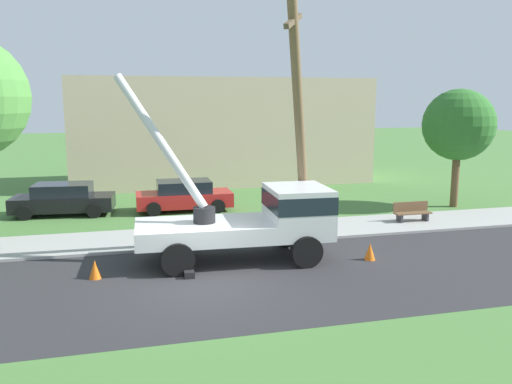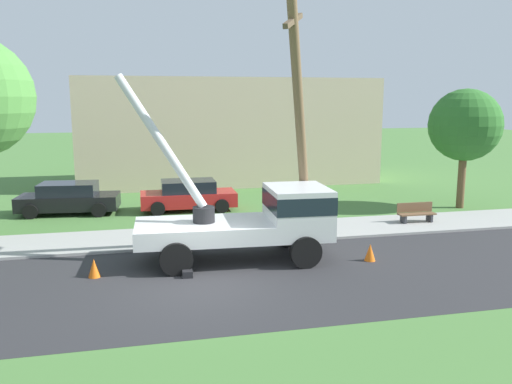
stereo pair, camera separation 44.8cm
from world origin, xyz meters
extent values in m
plane|color=#477538|center=(0.00, 12.00, 0.00)|extent=(120.00, 120.00, 0.00)
cube|color=#2B2B2D|center=(0.00, 0.00, 0.00)|extent=(80.00, 7.14, 0.01)
cube|color=#9E9E99|center=(0.00, 5.08, 0.05)|extent=(80.00, 3.02, 0.10)
cube|color=silver|center=(0.40, 2.02, 1.02)|extent=(4.41, 2.61, 0.55)
cube|color=silver|center=(3.50, 1.86, 1.55)|extent=(2.02, 2.49, 1.60)
cube|color=#19232D|center=(3.50, 1.86, 1.90)|extent=(2.04, 2.51, 0.56)
cylinder|color=black|center=(0.42, 2.01, 1.55)|extent=(0.70, 0.70, 0.50)
cylinder|color=silver|center=(-0.82, 2.73, 3.85)|extent=(2.83, 1.78, 4.26)
cube|color=black|center=(-0.27, 0.60, 0.10)|extent=(0.31, 0.31, 0.20)
cube|color=black|center=(-0.13, 3.49, 0.10)|extent=(0.31, 0.31, 0.20)
cylinder|color=black|center=(3.40, 0.66, 0.50)|extent=(1.00, 0.30, 1.00)
cylinder|color=black|center=(3.51, 3.06, 0.50)|extent=(1.00, 0.30, 1.00)
cylinder|color=black|center=(-0.57, 0.86, 0.50)|extent=(1.00, 0.30, 1.00)
cylinder|color=black|center=(-0.45, 3.26, 0.50)|extent=(1.00, 0.30, 1.00)
cylinder|color=brown|center=(3.80, 2.69, 4.29)|extent=(1.90, 2.75, 8.67)
cube|color=brown|center=(3.25, 1.81, 7.54)|extent=(1.08, 1.58, 0.70)
cone|color=orange|center=(5.66, 0.88, 0.28)|extent=(0.36, 0.36, 0.56)
cone|color=orange|center=(-2.94, 1.22, 0.28)|extent=(0.36, 0.36, 0.56)
cube|color=black|center=(-4.65, 10.57, 0.55)|extent=(4.55, 2.22, 0.65)
cube|color=black|center=(-4.65, 10.57, 1.15)|extent=(2.61, 1.89, 0.55)
cylinder|color=black|center=(-3.29, 9.54, 0.32)|extent=(0.64, 0.22, 0.64)
cylinder|color=black|center=(-3.12, 11.33, 0.32)|extent=(0.64, 0.22, 0.64)
cylinder|color=black|center=(-6.18, 9.82, 0.32)|extent=(0.64, 0.22, 0.64)
cylinder|color=black|center=(-6.01, 11.61, 0.32)|extent=(0.64, 0.22, 0.64)
cube|color=#B21E1E|center=(0.74, 10.11, 0.55)|extent=(4.43, 1.87, 0.65)
cube|color=black|center=(0.74, 10.11, 1.15)|extent=(2.49, 1.70, 0.55)
cylinder|color=black|center=(2.17, 9.18, 0.32)|extent=(0.64, 0.22, 0.64)
cylinder|color=black|center=(2.20, 10.98, 0.32)|extent=(0.64, 0.22, 0.64)
cylinder|color=black|center=(-0.73, 9.23, 0.32)|extent=(0.64, 0.22, 0.64)
cylinder|color=black|center=(-0.70, 11.03, 0.32)|extent=(0.64, 0.22, 0.64)
cube|color=brown|center=(9.71, 5.08, 0.45)|extent=(1.60, 0.44, 0.06)
cube|color=brown|center=(9.71, 5.28, 0.70)|extent=(1.60, 0.06, 0.40)
cube|color=#333338|center=(9.11, 5.08, 0.23)|extent=(0.10, 0.40, 0.45)
cube|color=#333338|center=(10.31, 5.08, 0.23)|extent=(0.10, 0.40, 0.45)
cylinder|color=brown|center=(13.55, 7.76, 1.85)|extent=(0.36, 0.36, 3.70)
sphere|color=#2D6B28|center=(13.55, 7.76, 3.96)|extent=(3.38, 3.38, 3.38)
cube|color=#C6B293|center=(4.14, 18.49, 3.20)|extent=(18.00, 6.00, 6.40)
camera|label=1|loc=(-2.09, -14.26, 5.19)|focal=37.10mm
camera|label=2|loc=(-1.65, -14.36, 5.19)|focal=37.10mm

